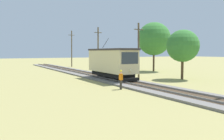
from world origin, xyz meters
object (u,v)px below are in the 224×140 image
at_px(red_tram, 112,62).
at_px(utility_pole_far, 98,49).
at_px(track_worker, 121,79).
at_px(tree_left_near, 183,46).
at_px(utility_pole_mid, 139,50).
at_px(tree_right_near, 154,39).
at_px(utility_pole_distant, 72,48).

relative_size(red_tram, utility_pole_far, 1.10).
relative_size(track_worker, tree_left_near, 0.29).
relative_size(utility_pole_mid, tree_right_near, 0.84).
bearing_deg(utility_pole_distant, utility_pole_far, -90.00).
xyz_separation_m(utility_pole_far, utility_pole_distant, (0.00, 13.86, 0.24)).
bearing_deg(utility_pole_far, tree_right_near, -29.93).
relative_size(utility_pole_distant, tree_left_near, 1.33).
distance_m(utility_pole_distant, tree_right_near, 20.65).
bearing_deg(utility_pole_mid, track_worker, -134.80).
distance_m(utility_pole_mid, utility_pole_far, 12.21).
bearing_deg(utility_pole_distant, tree_right_near, -65.61).
height_order(track_worker, tree_left_near, tree_left_near).
relative_size(red_tram, tree_right_near, 0.99).
xyz_separation_m(utility_pole_mid, utility_pole_far, (0.00, 12.21, 0.27)).
bearing_deg(utility_pole_distant, utility_pole_mid, -90.00).
height_order(utility_pole_distant, tree_left_near, utility_pole_distant).
bearing_deg(track_worker, tree_left_near, 24.22).
xyz_separation_m(utility_pole_far, tree_left_near, (3.85, -16.17, 0.20)).
bearing_deg(utility_pole_mid, tree_right_near, 40.70).
xyz_separation_m(track_worker, tree_right_near, (15.48, 14.34, 4.72)).
height_order(utility_pole_distant, track_worker, utility_pole_distant).
height_order(utility_pole_mid, track_worker, utility_pole_mid).
bearing_deg(red_tram, track_worker, -112.36).
relative_size(tree_left_near, tree_right_near, 0.72).
relative_size(utility_pole_mid, utility_pole_far, 0.93).
height_order(tree_left_near, tree_right_near, tree_right_near).
distance_m(red_tram, utility_pole_far, 13.43).
bearing_deg(tree_right_near, utility_pole_mid, -139.30).
relative_size(utility_pole_mid, tree_left_near, 1.16).
xyz_separation_m(red_tram, utility_pole_mid, (4.25, 0.40, 1.50)).
bearing_deg(red_tram, utility_pole_mid, 5.38).
distance_m(utility_pole_far, track_worker, 20.68).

